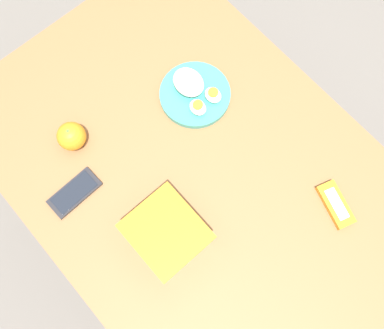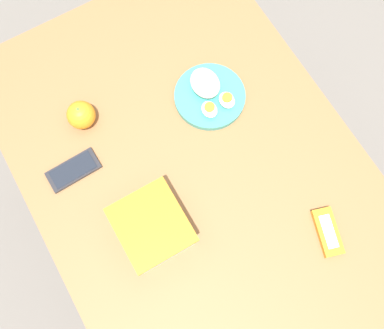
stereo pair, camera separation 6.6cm
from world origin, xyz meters
TOP-DOWN VIEW (x-y plane):
  - ground_plane at (0.00, 0.00)m, footprint 10.00×10.00m
  - table at (0.00, 0.00)m, footprint 1.28×0.82m
  - food_container at (-0.04, 0.17)m, footprint 0.17×0.16m
  - orange_fruit at (0.31, 0.19)m, footprint 0.07×0.07m
  - rice_plate at (0.20, -0.14)m, footprint 0.19×0.19m
  - candy_bar at (-0.26, -0.20)m, footprint 0.13×0.08m
  - cell_phone at (0.20, 0.27)m, footprint 0.07×0.14m

SIDE VIEW (x-z plane):
  - ground_plane at x=0.00m, z-range 0.00..0.00m
  - table at x=0.00m, z-range 0.31..1.09m
  - cell_phone at x=0.20m, z-range 0.77..0.79m
  - candy_bar at x=-0.26m, z-range 0.77..0.79m
  - rice_plate at x=0.20m, z-range 0.76..0.83m
  - orange_fruit at x=0.31m, z-range 0.77..0.85m
  - food_container at x=-0.04m, z-range 0.77..0.87m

